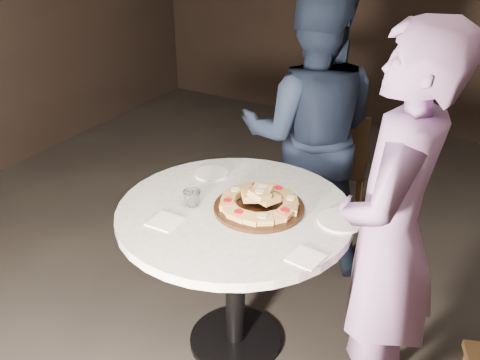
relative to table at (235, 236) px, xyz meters
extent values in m
plane|color=black|center=(0.12, 0.02, -0.69)|extent=(7.00, 7.00, 0.00)
cylinder|color=black|center=(0.00, 0.00, -0.67)|extent=(0.59, 0.59, 0.03)
cylinder|color=black|center=(0.00, 0.00, -0.27)|extent=(0.12, 0.12, 0.78)
cylinder|color=silver|center=(0.00, 0.00, 0.13)|extent=(1.33, 1.33, 0.05)
cylinder|color=black|center=(0.10, 0.05, 0.17)|extent=(0.44, 0.44, 0.02)
cube|color=#BB8A48|center=(0.25, 0.02, 0.19)|extent=(0.08, 0.09, 0.04)
cylinder|color=red|center=(0.25, 0.02, 0.21)|extent=(0.04, 0.04, 0.01)
cube|color=#BB8A48|center=(0.25, 0.08, 0.19)|extent=(0.10, 0.11, 0.04)
cube|color=#BB8A48|center=(0.23, 0.13, 0.19)|extent=(0.11, 0.11, 0.04)
cylinder|color=beige|center=(0.23, 0.13, 0.21)|extent=(0.06, 0.06, 0.01)
cube|color=#BB8A48|center=(0.19, 0.17, 0.19)|extent=(0.11, 0.11, 0.04)
cube|color=#BB8A48|center=(0.13, 0.20, 0.19)|extent=(0.11, 0.09, 0.04)
cylinder|color=red|center=(0.13, 0.20, 0.21)|extent=(0.05, 0.05, 0.01)
cube|color=#BB8A48|center=(0.07, 0.20, 0.19)|extent=(0.11, 0.10, 0.04)
cube|color=#BB8A48|center=(0.02, 0.17, 0.19)|extent=(0.11, 0.10, 0.04)
cylinder|color=red|center=(0.02, 0.17, 0.21)|extent=(0.06, 0.06, 0.01)
cube|color=#BB8A48|center=(-0.02, 0.13, 0.19)|extent=(0.10, 0.11, 0.04)
cube|color=#BB8A48|center=(-0.04, 0.08, 0.19)|extent=(0.08, 0.10, 0.04)
cylinder|color=beige|center=(-0.04, 0.08, 0.21)|extent=(0.05, 0.05, 0.01)
cube|color=#BB8A48|center=(-0.04, 0.02, 0.19)|extent=(0.10, 0.11, 0.04)
cube|color=#BB8A48|center=(-0.02, -0.03, 0.19)|extent=(0.10, 0.11, 0.04)
cylinder|color=red|center=(-0.02, -0.03, 0.21)|extent=(0.06, 0.06, 0.01)
cube|color=#BB8A48|center=(0.02, -0.07, 0.19)|extent=(0.11, 0.11, 0.04)
cube|color=#BB8A48|center=(0.07, -0.10, 0.19)|extent=(0.10, 0.08, 0.04)
cylinder|color=red|center=(0.07, -0.10, 0.21)|extent=(0.05, 0.05, 0.01)
cube|color=#BB8A48|center=(0.13, -0.10, 0.19)|extent=(0.10, 0.08, 0.04)
cube|color=#BB8A48|center=(0.19, -0.07, 0.19)|extent=(0.11, 0.11, 0.04)
cylinder|color=beige|center=(0.19, -0.07, 0.21)|extent=(0.06, 0.06, 0.01)
cube|color=#BB8A48|center=(0.23, -0.03, 0.19)|extent=(0.11, 0.12, 0.04)
cube|color=#BB8A48|center=(0.15, 0.06, 0.22)|extent=(0.10, 0.11, 0.04)
cylinder|color=#2D6B1E|center=(0.15, 0.06, 0.24)|extent=(0.06, 0.06, 0.01)
cube|color=#BB8A48|center=(0.09, 0.10, 0.22)|extent=(0.10, 0.08, 0.03)
cylinder|color=beige|center=(0.09, 0.10, 0.24)|extent=(0.05, 0.05, 0.01)
cube|color=#BB8A48|center=(0.06, 0.04, 0.22)|extent=(0.11, 0.11, 0.04)
cylinder|color=orange|center=(0.06, 0.04, 0.24)|extent=(0.06, 0.06, 0.01)
cube|color=#BB8A48|center=(0.12, 0.02, 0.25)|extent=(0.11, 0.10, 0.04)
cylinder|color=beige|center=(0.12, 0.02, 0.27)|extent=(0.06, 0.06, 0.01)
cube|color=#BB8A48|center=(0.11, 0.07, 0.25)|extent=(0.10, 0.08, 0.04)
cylinder|color=beige|center=(0.11, 0.07, 0.27)|extent=(0.05, 0.05, 0.01)
cylinder|color=white|center=(-0.29, 0.25, 0.16)|extent=(0.20, 0.20, 0.01)
cylinder|color=white|center=(0.48, 0.13, 0.16)|extent=(0.24, 0.24, 0.01)
imported|color=silver|center=(-0.19, -0.08, 0.20)|extent=(0.09, 0.09, 0.08)
cube|color=white|center=(-0.22, -0.26, 0.16)|extent=(0.13, 0.13, 0.01)
cube|color=white|center=(0.45, -0.20, 0.16)|extent=(0.15, 0.15, 0.01)
cube|color=black|center=(-0.01, 1.52, -0.24)|extent=(0.49, 0.49, 0.04)
cube|color=black|center=(0.03, 1.32, -0.02)|extent=(0.42, 0.13, 0.45)
cylinder|color=black|center=(0.13, 1.73, -0.47)|extent=(0.04, 0.04, 0.45)
cylinder|color=black|center=(-0.22, 1.66, -0.47)|extent=(0.04, 0.04, 0.45)
cylinder|color=black|center=(0.20, 1.38, -0.47)|extent=(0.04, 0.04, 0.45)
cylinder|color=black|center=(-0.15, 1.31, -0.47)|extent=(0.04, 0.04, 0.45)
imported|color=#141C30|center=(-0.01, 0.93, 0.20)|extent=(1.05, 0.94, 1.77)
imported|color=#80639A|center=(0.72, 0.02, 0.21)|extent=(0.46, 0.67, 1.81)
camera|label=1|loc=(1.10, -1.89, 1.45)|focal=40.00mm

